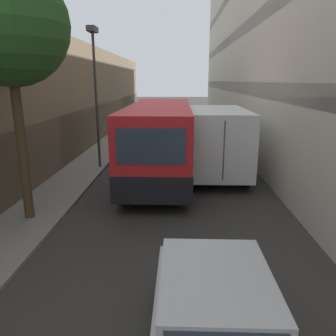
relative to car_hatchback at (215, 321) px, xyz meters
The scene contains 8 objects.
ground_plane 9.31m from the car_hatchback, 94.94° to the left, with size 150.00×150.00×0.00m, color #33302D.
sidewalk_left 10.59m from the car_hatchback, 118.98° to the left, with size 1.97×60.00×0.11m.
building_left_shopfront 11.91m from the car_hatchback, 127.92° to the left, with size 2.40×60.00×6.36m.
car_hatchback is the anchor object (origin of this frame).
bus 10.40m from the car_hatchback, 97.68° to the left, with size 2.57×9.74×3.15m.
box_truck 10.97m from the car_hatchback, 84.36° to the left, with size 2.47×7.03×2.98m.
street_lamp 12.62m from the car_hatchback, 111.38° to the left, with size 0.36×0.80×6.35m.
street_tree_left 8.69m from the car_hatchback, 135.03° to the left, with size 3.25×3.25×7.11m.
Camera 1 is at (0.25, 1.67, 4.16)m, focal length 35.00 mm.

